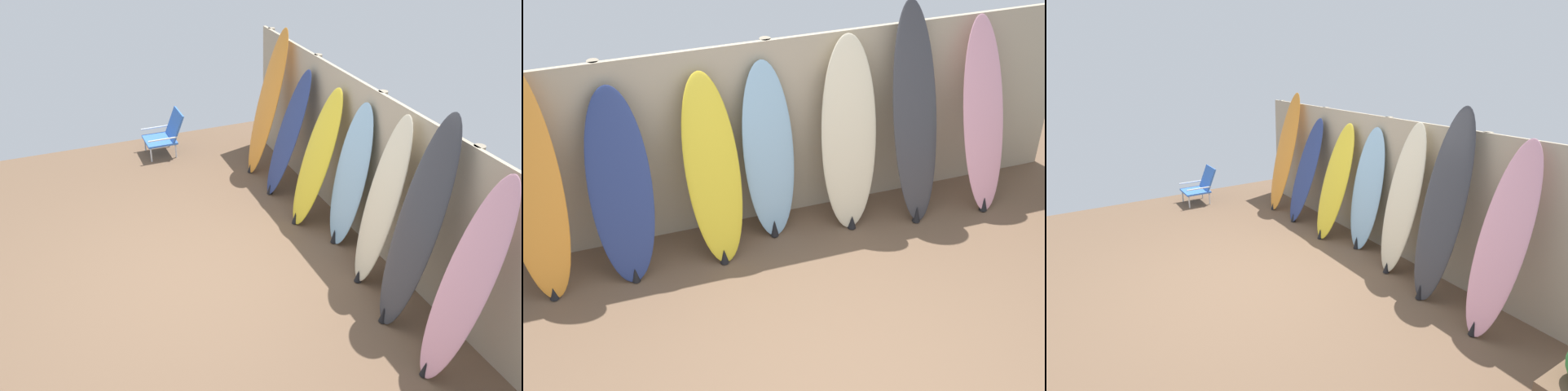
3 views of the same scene
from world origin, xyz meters
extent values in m
plane|color=brown|center=(0.00, 0.00, 0.00)|extent=(7.68, 7.68, 0.00)
cube|color=tan|center=(0.00, 2.00, 0.90)|extent=(6.08, 0.04, 1.80)
cylinder|color=gray|center=(-2.88, 2.04, 0.90)|extent=(0.10, 0.10, 1.80)
cylinder|color=gray|center=(-1.44, 2.04, 0.90)|extent=(0.10, 0.10, 1.80)
cylinder|color=gray|center=(0.00, 2.04, 0.90)|extent=(0.10, 0.10, 1.80)
cylinder|color=gray|center=(1.44, 2.04, 0.90)|extent=(0.10, 0.10, 1.80)
ellipsoid|color=orange|center=(-2.09, 1.65, 1.00)|extent=(0.53, 0.65, 2.00)
cone|color=black|center=(-2.09, 1.39, 0.07)|extent=(0.08, 0.08, 0.11)
ellipsoid|color=navy|center=(-1.40, 1.64, 0.83)|extent=(0.56, 0.61, 1.65)
cone|color=black|center=(-1.40, 1.39, 0.08)|extent=(0.08, 0.08, 0.13)
ellipsoid|color=yellow|center=(-0.61, 1.64, 0.83)|extent=(0.53, 0.64, 1.67)
cone|color=black|center=(-0.61, 1.39, 0.08)|extent=(0.08, 0.08, 0.14)
ellipsoid|color=#8CB7D6|center=(-0.06, 1.77, 0.84)|extent=(0.53, 0.42, 1.67)
cone|color=black|center=(-0.06, 1.62, 0.09)|extent=(0.08, 0.08, 0.17)
ellipsoid|color=beige|center=(0.67, 1.69, 0.92)|extent=(0.56, 0.49, 1.83)
cone|color=black|center=(0.67, 1.51, 0.08)|extent=(0.08, 0.08, 0.13)
ellipsoid|color=#38383D|center=(1.30, 1.65, 1.03)|extent=(0.54, 0.62, 2.07)
cone|color=black|center=(1.30, 1.41, 0.09)|extent=(0.08, 0.08, 0.16)
ellipsoid|color=pink|center=(2.02, 1.62, 0.92)|extent=(0.48, 0.63, 1.84)
cone|color=black|center=(2.02, 1.36, 0.08)|extent=(0.08, 0.08, 0.15)
cylinder|color=silver|center=(-3.37, 0.17, 0.11)|extent=(0.02, 0.02, 0.22)
cylinder|color=silver|center=(-2.96, 0.17, 0.11)|extent=(0.02, 0.02, 0.22)
cylinder|color=silver|center=(-3.37, 0.54, 0.11)|extent=(0.02, 0.02, 0.22)
cylinder|color=silver|center=(-2.96, 0.54, 0.11)|extent=(0.02, 0.02, 0.22)
cube|color=blue|center=(-3.17, 0.36, 0.23)|extent=(0.48, 0.44, 0.03)
cube|color=blue|center=(-3.17, 0.60, 0.43)|extent=(0.46, 0.20, 0.43)
cylinder|color=silver|center=(-3.41, 0.36, 0.34)|extent=(0.02, 0.44, 0.02)
cylinder|color=silver|center=(-2.93, 0.36, 0.34)|extent=(0.02, 0.44, 0.02)
camera|label=1|loc=(4.77, -1.29, 3.80)|focal=40.00mm
camera|label=2|loc=(-1.70, -3.53, 4.19)|focal=50.00mm
camera|label=3|loc=(3.93, -1.70, 2.46)|focal=28.00mm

